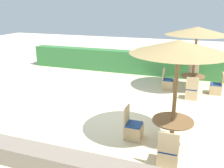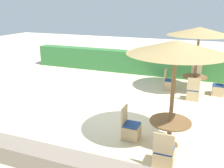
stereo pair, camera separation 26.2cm
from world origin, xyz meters
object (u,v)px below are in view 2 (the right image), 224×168
(patio_chair_back_right_south, at_px, (193,93))
(parasol_front_right, at_px, (176,48))
(patio_chair_back_right_east, at_px, (219,89))
(patio_chair_front_right_south, at_px, (164,156))
(patio_chair_back_right_west, at_px, (169,84))
(round_table_front_right, at_px, (170,126))
(patio_chair_front_right_west, at_px, (131,130))
(patio_chair_back_right_north, at_px, (195,80))
(round_table_back_right, at_px, (194,80))
(parasol_back_right, at_px, (199,31))

(patio_chair_back_right_south, relative_size, parasol_front_right, 0.33)
(patio_chair_back_right_east, bearing_deg, patio_chair_front_right_south, 167.50)
(patio_chair_back_right_west, height_order, round_table_front_right, patio_chair_back_right_west)
(patio_chair_back_right_south, bearing_deg, round_table_front_right, -95.15)
(patio_chair_front_right_south, bearing_deg, patio_chair_front_right_west, 139.40)
(patio_chair_back_right_west, bearing_deg, patio_chair_back_right_north, 133.34)
(patio_chair_back_right_east, distance_m, patio_chair_front_right_west, 5.18)
(round_table_back_right, bearing_deg, patio_chair_front_right_west, -106.11)
(patio_chair_back_right_east, height_order, round_table_front_right, patio_chair_back_right_east)
(parasol_back_right, distance_m, patio_chair_back_right_south, 2.47)
(parasol_front_right, distance_m, round_table_front_right, 2.04)
(patio_chair_back_right_east, bearing_deg, round_table_front_right, 164.58)
(round_table_front_right, relative_size, patio_chair_front_right_west, 1.15)
(round_table_back_right, bearing_deg, patio_chair_back_right_east, -0.57)
(parasol_back_right, distance_m, round_table_front_right, 5.02)
(patio_chair_front_right_south, relative_size, patio_chair_front_right_west, 1.00)
(patio_chair_back_right_west, xyz_separation_m, patio_chair_front_right_south, (0.75, -5.56, 0.00))
(parasol_front_right, xyz_separation_m, patio_chair_front_right_west, (-1.05, -0.04, -2.34))
(patio_chair_back_right_west, bearing_deg, patio_chair_back_right_east, 89.99)
(parasol_front_right, distance_m, patio_chair_front_right_west, 2.56)
(round_table_back_right, distance_m, patio_chair_back_right_west, 1.05)
(parasol_back_right, height_order, patio_chair_back_right_south, parasol_back_right)
(patio_chair_front_right_west, bearing_deg, round_table_back_right, 163.89)
(patio_chair_back_right_south, bearing_deg, patio_chair_back_right_west, 138.91)
(patio_chair_front_right_south, height_order, patio_chair_front_right_west, same)
(parasol_back_right, xyz_separation_m, patio_chair_back_right_east, (0.97, -0.01, -2.29))
(parasol_back_right, xyz_separation_m, patio_chair_back_right_west, (-1.01, -0.01, -2.29))
(parasol_front_right, bearing_deg, patio_chair_back_right_east, 74.58)
(patio_chair_back_right_north, distance_m, patio_chair_front_right_south, 6.52)
(parasol_back_right, distance_m, patio_chair_back_right_east, 2.48)
(round_table_front_right, bearing_deg, patio_chair_back_right_north, 87.00)
(patio_chair_back_right_south, height_order, patio_chair_front_right_south, same)
(round_table_back_right, bearing_deg, patio_chair_back_right_north, 90.15)
(patio_chair_front_right_south, bearing_deg, patio_chair_back_right_east, 77.50)
(round_table_back_right, distance_m, patio_chair_front_right_south, 5.58)
(patio_chair_front_right_south, bearing_deg, patio_chair_back_right_north, 87.74)
(patio_chair_front_right_south, bearing_deg, round_table_front_right, 91.99)
(patio_chair_back_right_west, relative_size, parasol_front_right, 0.33)
(patio_chair_back_right_south, xyz_separation_m, patio_chair_front_right_south, (-0.30, -4.64, 0.00))
(patio_chair_back_right_north, relative_size, patio_chair_front_right_south, 1.00)
(patio_chair_back_right_west, xyz_separation_m, round_table_front_right, (0.72, -4.59, 0.29))
(patio_chair_back_right_east, bearing_deg, parasol_back_right, 89.43)
(patio_chair_back_right_east, relative_size, patio_chair_back_right_south, 1.00)
(patio_chair_back_right_east, relative_size, patio_chair_back_right_north, 1.00)
(round_table_back_right, bearing_deg, parasol_back_right, 90.00)
(patio_chair_back_right_north, bearing_deg, patio_chair_back_right_west, 43.34)
(parasol_front_right, xyz_separation_m, patio_chair_front_right_south, (0.03, -0.97, -2.34))
(parasol_back_right, relative_size, patio_chair_back_right_north, 2.93)
(patio_chair_back_right_north, relative_size, patio_chair_front_right_west, 1.00)
(round_table_front_right, bearing_deg, patio_chair_back_right_west, 98.92)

